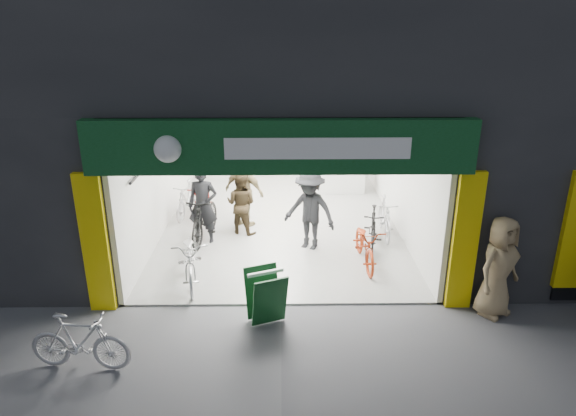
{
  "coord_description": "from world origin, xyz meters",
  "views": [
    {
      "loc": [
        0.01,
        -8.27,
        5.04
      ],
      "look_at": [
        0.15,
        1.5,
        1.37
      ],
      "focal_mm": 32.0,
      "sensor_mm": 36.0,
      "label": 1
    }
  ],
  "objects_px": {
    "bike_left_front": "(191,258)",
    "sandwich_board": "(266,295)",
    "parked_bike": "(80,342)",
    "bike_right_front": "(373,228)",
    "pedestrian_near": "(498,267)"
  },
  "relations": [
    {
      "from": "bike_right_front",
      "to": "bike_left_front",
      "type": "bearing_deg",
      "value": -147.85
    },
    {
      "from": "bike_left_front",
      "to": "pedestrian_near",
      "type": "distance_m",
      "value": 5.76
    },
    {
      "from": "bike_right_front",
      "to": "parked_bike",
      "type": "xyz_separation_m",
      "value": [
        -5.14,
        -4.32,
        0.0
      ]
    },
    {
      "from": "parked_bike",
      "to": "sandwich_board",
      "type": "xyz_separation_m",
      "value": [
        2.76,
        1.25,
        0.05
      ]
    },
    {
      "from": "bike_left_front",
      "to": "sandwich_board",
      "type": "height_order",
      "value": "bike_left_front"
    },
    {
      "from": "bike_right_front",
      "to": "parked_bike",
      "type": "distance_m",
      "value": 6.72
    },
    {
      "from": "bike_left_front",
      "to": "bike_right_front",
      "type": "height_order",
      "value": "bike_left_front"
    },
    {
      "from": "parked_bike",
      "to": "sandwich_board",
      "type": "relative_size",
      "value": 1.65
    },
    {
      "from": "bike_right_front",
      "to": "parked_bike",
      "type": "bearing_deg",
      "value": -130.17
    },
    {
      "from": "bike_left_front",
      "to": "pedestrian_near",
      "type": "relative_size",
      "value": 1.06
    },
    {
      "from": "bike_left_front",
      "to": "sandwich_board",
      "type": "relative_size",
      "value": 2.08
    },
    {
      "from": "bike_left_front",
      "to": "parked_bike",
      "type": "distance_m",
      "value": 2.97
    },
    {
      "from": "bike_left_front",
      "to": "bike_right_front",
      "type": "relative_size",
      "value": 1.26
    },
    {
      "from": "bike_right_front",
      "to": "sandwich_board",
      "type": "height_order",
      "value": "sandwich_board"
    },
    {
      "from": "bike_left_front",
      "to": "sandwich_board",
      "type": "distance_m",
      "value": 2.12
    }
  ]
}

